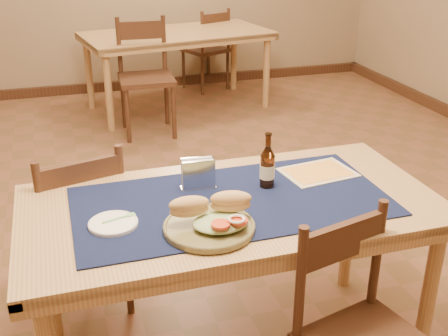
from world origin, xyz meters
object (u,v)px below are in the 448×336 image
object	(u,v)px
sandwich_plate	(212,221)
napkin_holder	(198,174)
back_table	(177,41)
main_table	(232,221)
beer_bottle	(267,167)
chair_main_far	(78,228)

from	to	relation	value
sandwich_plate	napkin_holder	world-z (taller)	napkin_holder
back_table	napkin_holder	size ratio (longest dim) A/B	12.87
main_table	napkin_holder	xyz separation A→B (m)	(-0.09, 0.15, 0.15)
sandwich_plate	beer_bottle	distance (m)	0.41
main_table	chair_main_far	bearing A→B (deg)	139.22
main_table	chair_main_far	xyz separation A→B (m)	(-0.58, 0.50, -0.21)
back_table	napkin_holder	distance (m)	3.39
chair_main_far	napkin_holder	xyz separation A→B (m)	(0.48, -0.35, 0.36)
chair_main_far	back_table	bearing A→B (deg)	68.97
main_table	napkin_holder	world-z (taller)	napkin_holder
main_table	back_table	size ratio (longest dim) A/B	0.86
chair_main_far	sandwich_plate	bearing A→B (deg)	-56.85
main_table	back_table	bearing A→B (deg)	80.72
back_table	chair_main_far	distance (m)	3.19
main_table	napkin_holder	distance (m)	0.23
main_table	sandwich_plate	distance (m)	0.26
main_table	chair_main_far	distance (m)	0.79
main_table	chair_main_far	size ratio (longest dim) A/B	1.83
main_table	napkin_holder	size ratio (longest dim) A/B	11.09
napkin_holder	back_table	bearing A→B (deg)	78.76
sandwich_plate	napkin_holder	distance (m)	0.33
back_table	sandwich_plate	bearing A→B (deg)	-100.82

